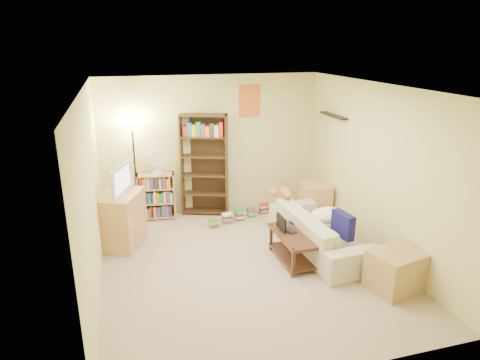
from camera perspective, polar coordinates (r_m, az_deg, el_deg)
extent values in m
plane|color=tan|center=(6.27, 0.87, -11.14)|extent=(4.50, 4.50, 0.00)
cube|color=beige|center=(7.86, -3.80, 4.74)|extent=(4.00, 0.04, 2.50)
cube|color=beige|center=(3.83, 10.80, -10.46)|extent=(4.00, 0.04, 2.50)
cube|color=beige|center=(5.56, -19.24, -1.99)|extent=(0.04, 4.50, 2.50)
cube|color=beige|center=(6.60, 17.82, 1.27)|extent=(0.04, 4.50, 2.50)
cube|color=white|center=(5.50, 1.00, 12.23)|extent=(4.00, 4.50, 0.04)
cube|color=red|center=(7.89, 1.30, 10.51)|extent=(0.40, 0.02, 0.58)
cube|color=black|center=(7.51, 12.33, 8.41)|extent=(0.12, 0.80, 0.03)
imported|color=beige|center=(6.67, 10.61, -6.69)|extent=(2.16, 1.03, 0.60)
cube|color=#141354|center=(6.26, 13.56, -5.83)|extent=(0.18, 0.41, 0.36)
ellipsoid|color=white|center=(6.69, 11.63, -4.64)|extent=(0.56, 0.40, 0.24)
ellipsoid|color=orange|center=(7.08, 6.05, -1.65)|extent=(0.39, 0.19, 0.16)
sphere|color=orange|center=(6.98, 4.42, -1.69)|extent=(0.13, 0.13, 0.13)
cube|color=#49281C|center=(6.23, 7.53, -7.31)|extent=(0.55, 0.96, 0.04)
cube|color=#49281C|center=(6.38, 7.41, -9.90)|extent=(0.52, 0.92, 0.03)
cube|color=#49281C|center=(5.90, 7.10, -10.95)|extent=(0.04, 0.04, 0.42)
cube|color=#49281C|center=(6.08, 11.07, -10.24)|extent=(0.04, 0.04, 0.42)
cube|color=#49281C|center=(6.59, 4.16, -7.59)|extent=(0.04, 0.04, 0.42)
cube|color=#49281C|center=(6.75, 7.77, -7.06)|extent=(0.04, 0.04, 0.42)
imported|color=black|center=(6.35, 6.64, -6.48)|extent=(0.44, 0.41, 0.02)
cube|color=white|center=(6.25, 5.51, -5.68)|extent=(0.02, 0.32, 0.21)
imported|color=silver|center=(6.10, 9.86, -7.33)|extent=(0.13, 0.13, 0.09)
cube|color=black|center=(6.52, 7.26, -5.80)|extent=(0.10, 0.18, 0.02)
cube|color=tan|center=(6.90, -15.63, -5.09)|extent=(0.83, 0.95, 0.85)
imported|color=black|center=(6.68, -16.09, -0.01)|extent=(0.84, 0.65, 0.44)
cube|color=#3A2216|center=(7.72, -4.77, 1.96)|extent=(0.88, 0.54, 1.85)
cube|color=tan|center=(7.77, -11.07, -2.15)|extent=(0.67, 0.33, 0.84)
cylinder|color=white|center=(7.62, -10.91, 0.92)|extent=(0.17, 0.17, 0.04)
cylinder|color=white|center=(7.59, -10.95, 1.65)|extent=(0.02, 0.02, 0.17)
cylinder|color=white|center=(7.52, -11.00, 2.75)|extent=(0.30, 0.06, 0.30)
cylinder|color=black|center=(7.90, -13.29, -5.11)|extent=(0.26, 0.26, 0.03)
cylinder|color=black|center=(7.62, -13.72, 0.51)|extent=(0.03, 0.03, 1.65)
cone|color=#FFEEC6|center=(7.42, -14.22, 6.88)|extent=(0.30, 0.30, 0.13)
cube|color=tan|center=(7.92, 9.92, -2.58)|extent=(0.60, 0.60, 0.60)
cube|color=tan|center=(5.93, 20.01, -11.30)|extent=(0.73, 0.65, 0.52)
cube|color=red|center=(7.40, -3.55, -5.75)|extent=(0.18, 0.14, 0.15)
cube|color=#1966B2|center=(7.52, -1.78, -5.17)|extent=(0.18, 0.14, 0.18)
cube|color=gold|center=(7.66, -0.07, -4.60)|extent=(0.18, 0.14, 0.21)
cube|color=#268C33|center=(7.81, 1.58, -4.32)|extent=(0.18, 0.14, 0.17)
cube|color=#7F338C|center=(7.96, 3.16, -3.78)|extent=(0.18, 0.14, 0.20)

